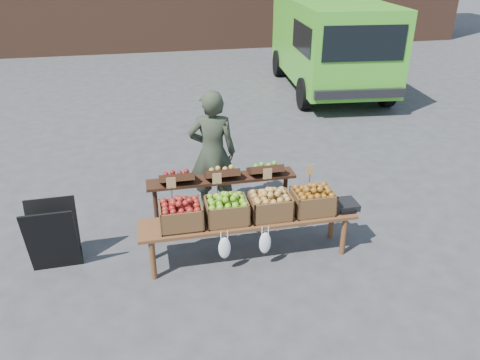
{
  "coord_description": "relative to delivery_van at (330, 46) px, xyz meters",
  "views": [
    {
      "loc": [
        -0.98,
        -4.99,
        3.58
      ],
      "look_at": [
        0.15,
        0.31,
        0.85
      ],
      "focal_mm": 35.0,
      "sensor_mm": 36.0,
      "label": 1
    }
  ],
  "objects": [
    {
      "name": "crate_golden_apples",
      "position": [
        -4.69,
        -7.14,
        -0.46
      ],
      "size": [
        0.5,
        0.4,
        0.28
      ],
      "primitive_type": null,
      "color": "#77000D",
      "rests_on": "display_bench"
    },
    {
      "name": "back_table",
      "position": [
        -4.07,
        -6.42,
        -0.65
      ],
      "size": [
        2.1,
        0.44,
        1.04
      ],
      "primitive_type": null,
      "color": "black",
      "rests_on": "ground"
    },
    {
      "name": "ground",
      "position": [
        -4.01,
        -6.96,
        -1.17
      ],
      "size": [
        80.0,
        80.0,
        0.0
      ],
      "primitive_type": "plane",
      "color": "#404043"
    },
    {
      "name": "crate_green_apples",
      "position": [
        -3.04,
        -7.14,
        -0.46
      ],
      "size": [
        0.5,
        0.4,
        0.28
      ],
      "primitive_type": null,
      "color": "#915D1C",
      "rests_on": "display_bench"
    },
    {
      "name": "vendor",
      "position": [
        -4.1,
        -5.87,
        -0.25
      ],
      "size": [
        0.75,
        0.56,
        1.85
      ],
      "primitive_type": "imported",
      "rotation": [
        0.0,
        0.0,
        2.95
      ],
      "color": "#303828",
      "rests_on": "ground"
    },
    {
      "name": "display_bench",
      "position": [
        -3.86,
        -7.14,
        -0.89
      ],
      "size": [
        2.7,
        0.56,
        0.57
      ],
      "primitive_type": null,
      "color": "brown",
      "rests_on": "ground"
    },
    {
      "name": "crate_red_apples",
      "position": [
        -3.59,
        -7.14,
        -0.46
      ],
      "size": [
        0.5,
        0.4,
        0.28
      ],
      "primitive_type": null,
      "color": "#A8A02D",
      "rests_on": "display_bench"
    },
    {
      "name": "crate_russet_pears",
      "position": [
        -4.14,
        -7.14,
        -0.46
      ],
      "size": [
        0.5,
        0.4,
        0.28
      ],
      "primitive_type": null,
      "color": "#4E8F1A",
      "rests_on": "display_bench"
    },
    {
      "name": "weighing_scale",
      "position": [
        -2.61,
        -7.14,
        -0.56
      ],
      "size": [
        0.34,
        0.3,
        0.08
      ],
      "primitive_type": "cube",
      "color": "black",
      "rests_on": "display_bench"
    },
    {
      "name": "chalkboard_sign",
      "position": [
        -6.22,
        -6.87,
        -0.73
      ],
      "size": [
        0.59,
        0.34,
        0.89
      ],
      "primitive_type": null,
      "rotation": [
        0.0,
        0.0,
        0.03
      ],
      "color": "black",
      "rests_on": "ground"
    },
    {
      "name": "delivery_van",
      "position": [
        0.0,
        0.0,
        0.0
      ],
      "size": [
        2.88,
        5.44,
        2.35
      ],
      "primitive_type": null,
      "rotation": [
        0.0,
        0.0,
        -0.09
      ],
      "color": "green",
      "rests_on": "ground"
    }
  ]
}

